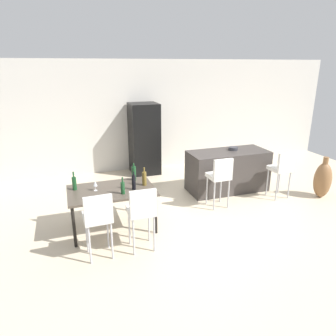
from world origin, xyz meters
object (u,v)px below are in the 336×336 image
wine_bottle_right (134,173)px  fruit_bowl (233,148)px  kitchen_island (227,171)px  bar_chair_left (220,175)px  dining_chair_near (98,216)px  wine_bottle_far (74,183)px  bar_chair_middle (282,167)px  wine_bottle_end (144,178)px  wine_bottle_middle (123,188)px  refrigerator (144,139)px  floor_vase (323,180)px  wine_glass_near (95,184)px  wine_bottle_left (134,182)px  dining_chair_far (142,209)px  dining_table (112,193)px

wine_bottle_right → fruit_bowl: (2.46, 0.69, 0.08)m
kitchen_island → bar_chair_left: size_ratio=1.71×
dining_chair_near → wine_bottle_far: (-0.26, 1.01, 0.16)m
bar_chair_middle → wine_bottle_end: wine_bottle_end is taller
wine_bottle_far → fruit_bowl: bearing=13.3°
kitchen_island → wine_bottle_middle: (-2.62, -1.19, 0.39)m
bar_chair_middle → wine_bottle_far: 4.22m
wine_bottle_far → refrigerator: 3.16m
wine_bottle_end → wine_bottle_right: bearing=110.6°
kitchen_island → floor_vase: kitchen_island is taller
fruit_bowl → floor_vase: (1.59, -1.11, -0.56)m
wine_bottle_middle → wine_bottle_far: 0.86m
bar_chair_left → bar_chair_middle: size_ratio=1.00×
bar_chair_middle → fruit_bowl: bar_chair_middle is taller
kitchen_island → refrigerator: (-1.48, 1.79, 0.46)m
wine_bottle_far → wine_glass_near: bearing=-24.3°
wine_bottle_middle → wine_bottle_end: 0.51m
wine_bottle_left → kitchen_island: bearing=23.8°
dining_chair_near → bar_chair_left: bearing=21.8°
kitchen_island → fruit_bowl: size_ratio=8.67×
wine_bottle_middle → fruit_bowl: 3.05m
wine_glass_near → floor_vase: (4.78, -0.12, -0.47)m
wine_bottle_end → bar_chair_left: bearing=5.5°
wine_bottle_right → wine_bottle_end: (0.12, -0.31, -0.01)m
wine_bottle_right → dining_chair_far: bearing=-97.1°
wine_bottle_left → wine_glass_near: 0.64m
wine_bottle_far → fruit_bowl: (3.52, 0.83, 0.09)m
wine_bottle_right → dining_table: bearing=-144.9°
bar_chair_left → wine_bottle_left: (-1.79, -0.29, 0.18)m
bar_chair_left → wine_bottle_far: 2.75m
kitchen_island → wine_bottle_right: 2.42m
wine_bottle_far → wine_bottle_right: bearing=7.5°
wine_bottle_end → fruit_bowl: wine_bottle_end is taller
dining_table → dining_chair_near: bearing=-111.5°
dining_table → floor_vase: 4.53m
dining_chair_far → floor_vase: (4.19, 0.74, -0.30)m
dining_chair_near → wine_bottle_far: 1.06m
dining_table → wine_bottle_end: size_ratio=4.44×
wine_bottle_right → refrigerator: refrigerator is taller
wine_bottle_left → wine_bottle_far: bearing=162.3°
wine_bottle_left → wine_bottle_end: size_ratio=0.98×
bar_chair_middle → fruit_bowl: (-0.70, 0.85, 0.26)m
bar_chair_left → wine_bottle_middle: size_ratio=3.62×
wine_bottle_left → wine_bottle_end: 0.26m
bar_chair_left → wine_bottle_end: bearing=-174.5°
dining_table → wine_glass_near: (-0.26, 0.04, 0.19)m
wine_bottle_far → bar_chair_left: bearing=-0.4°
wine_bottle_far → floor_vase: size_ratio=0.35×
bar_chair_middle → dining_table: bearing=-177.3°
wine_glass_near → wine_bottle_right: bearing=21.7°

